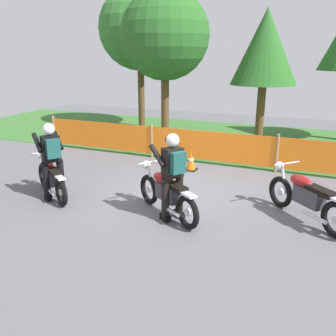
% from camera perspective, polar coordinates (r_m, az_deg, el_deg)
% --- Properties ---
extents(ground, '(24.00, 24.00, 0.02)m').
position_cam_1_polar(ground, '(8.20, 1.04, -4.53)').
color(ground, '#5B5B60').
extents(grass_verge, '(24.00, 6.63, 0.01)m').
position_cam_1_polar(grass_verge, '(13.72, 10.56, 4.32)').
color(grass_verge, '#386B2D').
rests_on(grass_verge, ground).
extents(barrier_fence, '(11.21, 0.08, 1.05)m').
position_cam_1_polar(barrier_fence, '(10.46, 6.63, 3.43)').
color(barrier_fence, '#997547').
rests_on(barrier_fence, ground).
extents(tree_leftmost, '(3.35, 3.35, 5.73)m').
position_cam_1_polar(tree_leftmost, '(15.84, -4.44, 20.98)').
color(tree_leftmost, brown).
rests_on(tree_leftmost, ground).
extents(tree_near_left, '(3.00, 3.00, 5.16)m').
position_cam_1_polar(tree_near_left, '(12.94, -0.48, 20.09)').
color(tree_near_left, brown).
rests_on(tree_near_left, ground).
extents(tree_near_right, '(2.19, 2.19, 4.50)m').
position_cam_1_polar(tree_near_right, '(12.90, 15.04, 17.80)').
color(tree_near_right, brown).
rests_on(tree_near_right, ground).
extents(motorcycle_lead, '(1.60, 1.52, 0.99)m').
position_cam_1_polar(motorcycle_lead, '(7.36, 20.87, -4.26)').
color(motorcycle_lead, black).
rests_on(motorcycle_lead, ground).
extents(motorcycle_trailing, '(1.65, 1.13, 0.90)m').
position_cam_1_polar(motorcycle_trailing, '(8.49, -17.89, -1.42)').
color(motorcycle_trailing, black).
rests_on(motorcycle_trailing, ground).
extents(motorcycle_third, '(1.75, 1.23, 0.96)m').
position_cam_1_polar(motorcycle_third, '(7.12, -0.27, -3.91)').
color(motorcycle_third, black).
rests_on(motorcycle_third, ground).
extents(rider_trailing, '(0.79, 0.72, 1.69)m').
position_cam_1_polar(rider_trailing, '(8.15, -17.80, 1.61)').
color(rider_trailing, black).
rests_on(rider_trailing, ground).
extents(rider_third, '(0.79, 0.72, 1.69)m').
position_cam_1_polar(rider_third, '(6.78, 0.75, -0.67)').
color(rider_third, black).
rests_on(rider_third, ground).
extents(traffic_cone, '(0.32, 0.32, 0.53)m').
position_cam_1_polar(traffic_cone, '(9.97, 3.62, 1.12)').
color(traffic_cone, black).
rests_on(traffic_cone, ground).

